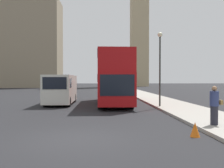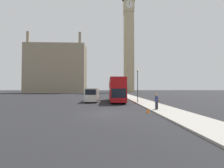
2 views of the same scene
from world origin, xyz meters
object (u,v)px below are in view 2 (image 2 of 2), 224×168
Objects in this scene: clock_tower at (129,37)px; white_van at (92,94)px; red_double_decker_bus at (116,89)px; street_lamp at (138,81)px; pedestrian at (157,102)px.

clock_tower is 71.53m from white_van.
red_double_decker_bus is 1.96× the size of street_lamp.
clock_tower reaches higher than white_van.
red_double_decker_bus is at bearing 109.14° from pedestrian.
white_van is at bearing -104.86° from clock_tower.
clock_tower is at bearing 79.14° from red_double_decker_bus.
red_double_decker_bus is at bearing 0.31° from white_van.
clock_tower is 5.99× the size of red_double_decker_bus.
clock_tower is 80.24m from pedestrian.
red_double_decker_bus is at bearing -100.86° from clock_tower.
pedestrian is at bearing -52.91° from white_van.
pedestrian is at bearing -70.86° from red_double_decker_bus.
pedestrian is (3.88, -11.17, -1.43)m from red_double_decker_bus.
pedestrian is (-7.98, -72.98, -32.37)m from clock_tower.
pedestrian is at bearing -96.24° from clock_tower.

